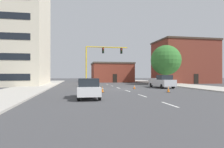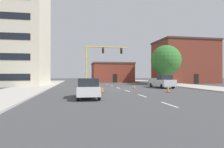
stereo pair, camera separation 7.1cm
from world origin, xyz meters
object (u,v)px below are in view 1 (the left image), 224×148
pickup_truck_silver (162,82)px  traffic_cone_roadside_c (168,89)px  sedan_white_near_left (88,88)px  traffic_cone_roadside_a (134,87)px  traffic_cone_roadside_b (103,89)px  tree_right_mid (166,60)px  traffic_signal_gantry (92,74)px

pickup_truck_silver → traffic_cone_roadside_c: pickup_truck_silver is taller
sedan_white_near_left → traffic_cone_roadside_a: bearing=53.0°
traffic_cone_roadside_b → tree_right_mid: bearing=42.8°
traffic_cone_roadside_a → traffic_cone_roadside_c: size_ratio=0.81×
traffic_cone_roadside_b → traffic_cone_roadside_c: traffic_cone_roadside_c is taller
tree_right_mid → pickup_truck_silver: size_ratio=1.44×
tree_right_mid → pickup_truck_silver: 9.58m
traffic_signal_gantry → tree_right_mid: tree_right_mid is taller
tree_right_mid → traffic_cone_roadside_b: (-14.50, -13.44, -4.57)m
tree_right_mid → sedan_white_near_left: 25.05m
sedan_white_near_left → traffic_cone_roadside_c: size_ratio=6.08×
pickup_truck_silver → sedan_white_near_left: 16.25m
traffic_cone_roadside_a → traffic_cone_roadside_b: traffic_cone_roadside_b is taller
pickup_truck_silver → traffic_cone_roadside_b: 11.71m
traffic_cone_roadside_a → tree_right_mid: bearing=44.3°
tree_right_mid → sedan_white_near_left: tree_right_mid is taller
tree_right_mid → traffic_cone_roadside_c: tree_right_mid is taller
traffic_cone_roadside_b → traffic_cone_roadside_c: size_ratio=0.96×
traffic_cone_roadside_a → traffic_cone_roadside_b: 6.75m
traffic_signal_gantry → traffic_cone_roadside_a: bearing=-47.3°
tree_right_mid → sedan_white_near_left: size_ratio=1.74×
traffic_signal_gantry → traffic_cone_roadside_a: (5.58, -6.06, -1.89)m
sedan_white_near_left → traffic_cone_roadside_c: (9.42, 3.75, -0.52)m
sedan_white_near_left → traffic_cone_roadside_b: bearing=69.4°
pickup_truck_silver → tree_right_mid: bearing=59.7°
traffic_signal_gantry → traffic_cone_roadside_b: 10.57m
pickup_truck_silver → traffic_signal_gantry: bearing=156.8°
tree_right_mid → traffic_signal_gantry: bearing=-168.5°
traffic_signal_gantry → pickup_truck_silver: size_ratio=1.47×
traffic_cone_roadside_b → traffic_cone_roadside_c: bearing=-9.8°
traffic_cone_roadside_b → traffic_cone_roadside_c: 7.63m
traffic_cone_roadside_b → traffic_cone_roadside_c: (7.52, -1.30, 0.01)m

